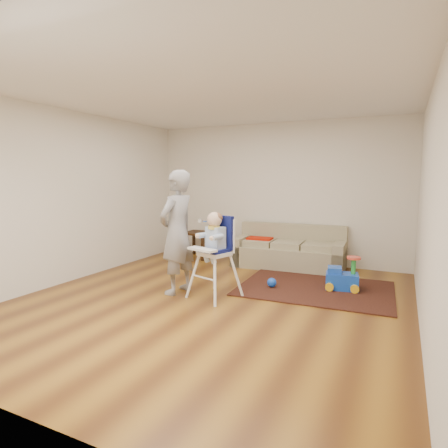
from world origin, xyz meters
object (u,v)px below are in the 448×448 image
at_px(side_table, 198,245).
at_px(sofa, 288,247).
at_px(ride_on_toy, 342,272).
at_px(high_chair, 215,256).
at_px(toy_ball, 272,283).
at_px(adult, 177,232).

bearing_deg(side_table, sofa, -1.03).
bearing_deg(ride_on_toy, side_table, 151.47).
height_order(side_table, high_chair, high_chair).
bearing_deg(toy_ball, side_table, 145.51).
bearing_deg(sofa, toy_ball, -86.47).
bearing_deg(adult, ride_on_toy, 124.96).
distance_m(side_table, adult, 2.46).
height_order(high_chair, adult, adult).
height_order(side_table, ride_on_toy, side_table).
xyz_separation_m(toy_ball, high_chair, (-0.58, -0.75, 0.49)).
bearing_deg(high_chair, side_table, 141.77).
xyz_separation_m(toy_ball, adult, (-1.16, -0.78, 0.79)).
bearing_deg(side_table, high_chair, -55.48).
bearing_deg(side_table, toy_ball, -34.49).
bearing_deg(high_chair, toy_ball, 69.54).
distance_m(side_table, toy_ball, 2.52).
bearing_deg(toy_ball, ride_on_toy, 20.18).
relative_size(toy_ball, adult, 0.08).
bearing_deg(sofa, adult, -117.52).
xyz_separation_m(ride_on_toy, adult, (-2.12, -1.13, 0.61)).
xyz_separation_m(sofa, toy_ball, (0.15, -1.39, -0.30)).
relative_size(ride_on_toy, high_chair, 0.42).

